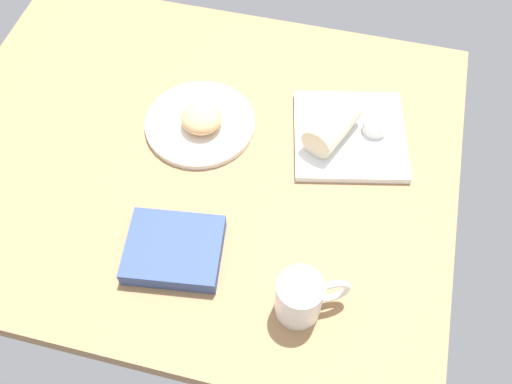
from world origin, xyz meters
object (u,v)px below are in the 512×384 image
sauce_cup (375,126)px  round_plate (200,124)px  book_stack (174,250)px  breakfast_wrap (332,125)px  scone_pastry (201,118)px  square_plate (350,135)px  coffee_mug (302,297)px

sauce_cup → round_plate: bearing=-169.9°
book_stack → sauce_cup: bearing=49.2°
breakfast_wrap → book_stack: (-23.77, -33.88, -3.27)cm
breakfast_wrap → book_stack: size_ratio=0.68×
book_stack → breakfast_wrap: bearing=55.0°
scone_pastry → square_plate: size_ratio=0.37×
square_plate → book_stack: (-27.65, -35.56, 0.98)cm
scone_pastry → round_plate: bearing=134.1°
breakfast_wrap → scone_pastry: bearing=-150.4°
breakfast_wrap → sauce_cup: bearing=45.4°
sauce_cup → book_stack: 49.76cm
book_stack → coffee_mug: 25.79cm
book_stack → coffee_mug: (25.10, -4.98, 3.27)cm
breakfast_wrap → book_stack: 41.52cm
round_plate → sauce_cup: bearing=10.1°
coffee_mug → book_stack: bearing=168.8°
scone_pastry → square_plate: 31.90cm
square_plate → breakfast_wrap: breakfast_wrap is taller
square_plate → sauce_cup: bearing=23.3°
square_plate → coffee_mug: size_ratio=1.86×
sauce_cup → coffee_mug: (-7.41, -42.63, 2.04)cm
round_plate → book_stack: (4.44, -31.09, 1.08)cm
round_plate → scone_pastry: 3.29cm
square_plate → breakfast_wrap: size_ratio=1.77×
square_plate → book_stack: bearing=-127.9°
breakfast_wrap → round_plate: bearing=-152.2°
breakfast_wrap → book_stack: bearing=-102.9°
round_plate → scone_pastry: bearing=-45.9°
round_plate → scone_pastry: (0.78, -0.80, 3.10)cm
scone_pastry → square_plate: (31.32, 5.27, -3.00)cm
breakfast_wrap → coffee_mug: size_ratio=1.05×
square_plate → book_stack: 45.06cm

